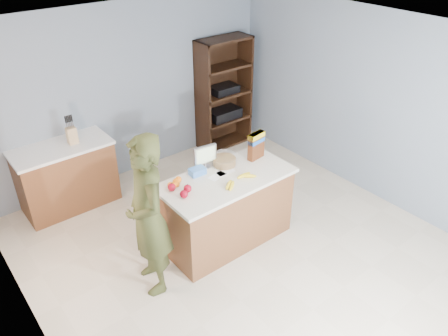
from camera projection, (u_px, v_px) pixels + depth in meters
floor at (242, 252)px, 5.19m from camera, size 4.50×5.00×0.02m
walls at (246, 126)px, 4.33m from camera, size 4.52×5.02×2.51m
counter_peninsula at (227, 212)px, 5.18m from camera, size 1.56×0.76×0.90m
back_cabinet at (67, 176)px, 5.79m from camera, size 1.24×0.62×0.90m
shelving_unit at (222, 95)px, 7.14m from camera, size 0.90×0.40×1.80m
person at (148, 217)px, 4.32m from camera, size 0.55×0.72×1.78m
knife_block at (72, 135)px, 5.57m from camera, size 0.12×0.10×0.31m
envelopes at (221, 174)px, 4.99m from camera, size 0.36×0.15×0.00m
bananas at (238, 180)px, 4.83m from camera, size 0.46×0.20×0.04m
apples at (181, 190)px, 4.63m from camera, size 0.21×0.28×0.09m
oranges at (175, 183)px, 4.76m from camera, size 0.20×0.14×0.07m
blue_carton at (197, 171)px, 4.96m from camera, size 0.18×0.13×0.08m
salad_bowl at (224, 160)px, 5.13m from camera, size 0.30×0.30×0.13m
tv at (205, 156)px, 5.03m from camera, size 0.28×0.12×0.28m
cereal_box at (256, 144)px, 5.20m from camera, size 0.23×0.11×0.34m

